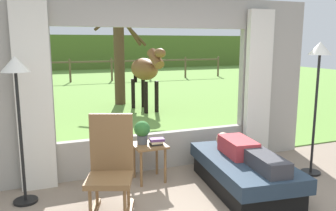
{
  "coord_description": "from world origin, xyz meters",
  "views": [
    {
      "loc": [
        -1.7,
        -2.49,
        1.9
      ],
      "look_at": [
        0.0,
        1.8,
        1.05
      ],
      "focal_mm": 36.95,
      "sensor_mm": 36.0,
      "label": 1
    }
  ],
  "objects_px": {
    "rocking_chair": "(111,167)",
    "pasture_tree": "(120,54)",
    "book_stack": "(157,141)",
    "horse": "(146,70)",
    "recliner_sofa": "(243,173)",
    "side_table": "(149,151)",
    "floor_lamp_left": "(17,86)",
    "reclining_person": "(247,152)",
    "potted_plant": "(142,131)",
    "floor_lamp_right": "(319,68)"
  },
  "relations": [
    {
      "from": "floor_lamp_left",
      "to": "recliner_sofa",
      "type": "bearing_deg",
      "value": -13.47
    },
    {
      "from": "book_stack",
      "to": "floor_lamp_left",
      "type": "xyz_separation_m",
      "value": [
        -1.69,
        -0.03,
        0.84
      ]
    },
    {
      "from": "book_stack",
      "to": "side_table",
      "type": "bearing_deg",
      "value": 146.41
    },
    {
      "from": "book_stack",
      "to": "horse",
      "type": "bearing_deg",
      "value": 73.78
    },
    {
      "from": "book_stack",
      "to": "reclining_person",
      "type": "bearing_deg",
      "value": -36.74
    },
    {
      "from": "reclining_person",
      "to": "potted_plant",
      "type": "bearing_deg",
      "value": 150.53
    },
    {
      "from": "rocking_chair",
      "to": "reclining_person",
      "type": "bearing_deg",
      "value": 19.36
    },
    {
      "from": "recliner_sofa",
      "to": "horse",
      "type": "distance_m",
      "value": 5.51
    },
    {
      "from": "recliner_sofa",
      "to": "rocking_chair",
      "type": "relative_size",
      "value": 1.6
    },
    {
      "from": "potted_plant",
      "to": "horse",
      "type": "distance_m",
      "value": 4.9
    },
    {
      "from": "pasture_tree",
      "to": "recliner_sofa",
      "type": "bearing_deg",
      "value": -90.14
    },
    {
      "from": "floor_lamp_right",
      "to": "horse",
      "type": "height_order",
      "value": "floor_lamp_right"
    },
    {
      "from": "reclining_person",
      "to": "rocking_chair",
      "type": "bearing_deg",
      "value": -174.46
    },
    {
      "from": "floor_lamp_right",
      "to": "pasture_tree",
      "type": "relative_size",
      "value": 0.63
    },
    {
      "from": "potted_plant",
      "to": "pasture_tree",
      "type": "bearing_deg",
      "value": 79.01
    },
    {
      "from": "pasture_tree",
      "to": "horse",
      "type": "bearing_deg",
      "value": -72.42
    },
    {
      "from": "side_table",
      "to": "rocking_chair",
      "type": "bearing_deg",
      "value": -133.4
    },
    {
      "from": "floor_lamp_right",
      "to": "potted_plant",
      "type": "bearing_deg",
      "value": 163.75
    },
    {
      "from": "side_table",
      "to": "horse",
      "type": "bearing_deg",
      "value": 72.62
    },
    {
      "from": "potted_plant",
      "to": "floor_lamp_right",
      "type": "xyz_separation_m",
      "value": [
        2.36,
        -0.69,
        0.84
      ]
    },
    {
      "from": "side_table",
      "to": "floor_lamp_right",
      "type": "xyz_separation_m",
      "value": [
        2.28,
        -0.63,
        1.11
      ]
    },
    {
      "from": "rocking_chair",
      "to": "pasture_tree",
      "type": "height_order",
      "value": "pasture_tree"
    },
    {
      "from": "potted_plant",
      "to": "floor_lamp_right",
      "type": "bearing_deg",
      "value": -16.25
    },
    {
      "from": "book_stack",
      "to": "pasture_tree",
      "type": "xyz_separation_m",
      "value": [
        0.98,
        6.02,
        1.0
      ]
    },
    {
      "from": "recliner_sofa",
      "to": "floor_lamp_left",
      "type": "relative_size",
      "value": 1.03
    },
    {
      "from": "pasture_tree",
      "to": "rocking_chair",
      "type": "bearing_deg",
      "value": -104.72
    },
    {
      "from": "horse",
      "to": "reclining_person",
      "type": "bearing_deg",
      "value": 77.59
    },
    {
      "from": "recliner_sofa",
      "to": "side_table",
      "type": "bearing_deg",
      "value": 152.36
    },
    {
      "from": "side_table",
      "to": "recliner_sofa",
      "type": "bearing_deg",
      "value": -34.69
    },
    {
      "from": "side_table",
      "to": "horse",
      "type": "distance_m",
      "value": 4.97
    },
    {
      "from": "recliner_sofa",
      "to": "pasture_tree",
      "type": "bearing_deg",
      "value": 96.91
    },
    {
      "from": "recliner_sofa",
      "to": "book_stack",
      "type": "distance_m",
      "value": 1.22
    },
    {
      "from": "side_table",
      "to": "book_stack",
      "type": "distance_m",
      "value": 0.17
    },
    {
      "from": "potted_plant",
      "to": "book_stack",
      "type": "relative_size",
      "value": 1.54
    },
    {
      "from": "rocking_chair",
      "to": "potted_plant",
      "type": "bearing_deg",
      "value": 73.17
    },
    {
      "from": "potted_plant",
      "to": "reclining_person",
      "type": "bearing_deg",
      "value": -36.51
    },
    {
      "from": "recliner_sofa",
      "to": "pasture_tree",
      "type": "distance_m",
      "value": 6.82
    },
    {
      "from": "floor_lamp_left",
      "to": "pasture_tree",
      "type": "height_order",
      "value": "pasture_tree"
    },
    {
      "from": "book_stack",
      "to": "horse",
      "type": "distance_m",
      "value": 4.98
    },
    {
      "from": "side_table",
      "to": "floor_lamp_left",
      "type": "height_order",
      "value": "floor_lamp_left"
    },
    {
      "from": "recliner_sofa",
      "to": "pasture_tree",
      "type": "xyz_separation_m",
      "value": [
        0.02,
        6.69,
        1.34
      ]
    },
    {
      "from": "rocking_chair",
      "to": "horse",
      "type": "height_order",
      "value": "horse"
    },
    {
      "from": "rocking_chair",
      "to": "book_stack",
      "type": "bearing_deg",
      "value": 61.73
    },
    {
      "from": "side_table",
      "to": "floor_lamp_right",
      "type": "distance_m",
      "value": 2.62
    },
    {
      "from": "potted_plant",
      "to": "side_table",
      "type": "bearing_deg",
      "value": -36.87
    },
    {
      "from": "rocking_chair",
      "to": "book_stack",
      "type": "xyz_separation_m",
      "value": [
        0.78,
        0.67,
        0.02
      ]
    },
    {
      "from": "floor_lamp_right",
      "to": "book_stack",
      "type": "bearing_deg",
      "value": 165.42
    },
    {
      "from": "reclining_person",
      "to": "side_table",
      "type": "xyz_separation_m",
      "value": [
        -1.05,
        0.78,
        -0.1
      ]
    },
    {
      "from": "potted_plant",
      "to": "horse",
      "type": "xyz_separation_m",
      "value": [
        1.55,
        4.63,
        0.45
      ]
    },
    {
      "from": "recliner_sofa",
      "to": "floor_lamp_right",
      "type": "relative_size",
      "value": 0.94
    }
  ]
}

